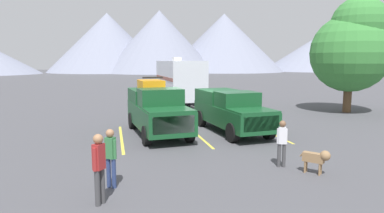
{
  "coord_description": "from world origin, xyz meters",
  "views": [
    {
      "loc": [
        -3.83,
        -16.16,
        3.48
      ],
      "look_at": [
        0.0,
        0.01,
        1.2
      ],
      "focal_mm": 31.64,
      "sensor_mm": 36.0,
      "label": 1
    }
  ],
  "objects_px": {
    "person_b": "(282,140)",
    "dog": "(318,157)",
    "person_c": "(111,154)",
    "person_a": "(99,164)",
    "pickup_truck_a": "(157,108)",
    "camper_trailer_a": "(180,80)",
    "pickup_truck_b": "(230,109)"
  },
  "relations": [
    {
      "from": "person_c",
      "to": "camper_trailer_a",
      "type": "bearing_deg",
      "value": 72.55
    },
    {
      "from": "person_b",
      "to": "pickup_truck_b",
      "type": "bearing_deg",
      "value": 87.31
    },
    {
      "from": "pickup_truck_b",
      "to": "person_a",
      "type": "relative_size",
      "value": 3.25
    },
    {
      "from": "person_b",
      "to": "person_a",
      "type": "bearing_deg",
      "value": -163.78
    },
    {
      "from": "pickup_truck_b",
      "to": "person_c",
      "type": "xyz_separation_m",
      "value": [
        -5.7,
        -6.28,
        -0.15
      ]
    },
    {
      "from": "pickup_truck_a",
      "to": "person_b",
      "type": "height_order",
      "value": "pickup_truck_a"
    },
    {
      "from": "pickup_truck_a",
      "to": "person_c",
      "type": "height_order",
      "value": "pickup_truck_a"
    },
    {
      "from": "pickup_truck_a",
      "to": "person_b",
      "type": "relative_size",
      "value": 3.63
    },
    {
      "from": "person_a",
      "to": "person_b",
      "type": "height_order",
      "value": "person_a"
    },
    {
      "from": "person_b",
      "to": "person_c",
      "type": "bearing_deg",
      "value": -173.82
    },
    {
      "from": "pickup_truck_b",
      "to": "person_b",
      "type": "height_order",
      "value": "pickup_truck_b"
    },
    {
      "from": "person_b",
      "to": "person_c",
      "type": "xyz_separation_m",
      "value": [
        -5.43,
        -0.59,
        0.06
      ]
    },
    {
      "from": "pickup_truck_b",
      "to": "camper_trailer_a",
      "type": "xyz_separation_m",
      "value": [
        -0.44,
        10.43,
        0.87
      ]
    },
    {
      "from": "pickup_truck_b",
      "to": "person_a",
      "type": "height_order",
      "value": "pickup_truck_b"
    },
    {
      "from": "pickup_truck_a",
      "to": "pickup_truck_b",
      "type": "height_order",
      "value": "pickup_truck_a"
    },
    {
      "from": "pickup_truck_a",
      "to": "camper_trailer_a",
      "type": "distance_m",
      "value": 10.62
    },
    {
      "from": "dog",
      "to": "pickup_truck_b",
      "type": "bearing_deg",
      "value": 93.88
    },
    {
      "from": "pickup_truck_a",
      "to": "pickup_truck_b",
      "type": "distance_m",
      "value": 3.59
    },
    {
      "from": "person_c",
      "to": "dog",
      "type": "distance_m",
      "value": 6.17
    },
    {
      "from": "pickup_truck_a",
      "to": "person_b",
      "type": "distance_m",
      "value": 6.87
    },
    {
      "from": "pickup_truck_b",
      "to": "dog",
      "type": "height_order",
      "value": "pickup_truck_b"
    },
    {
      "from": "pickup_truck_b",
      "to": "person_b",
      "type": "relative_size",
      "value": 3.68
    },
    {
      "from": "pickup_truck_b",
      "to": "camper_trailer_a",
      "type": "bearing_deg",
      "value": 92.43
    },
    {
      "from": "camper_trailer_a",
      "to": "person_b",
      "type": "bearing_deg",
      "value": -89.38
    },
    {
      "from": "person_b",
      "to": "dog",
      "type": "distance_m",
      "value": 1.23
    },
    {
      "from": "camper_trailer_a",
      "to": "person_b",
      "type": "height_order",
      "value": "camper_trailer_a"
    },
    {
      "from": "camper_trailer_a",
      "to": "person_a",
      "type": "distance_m",
      "value": 18.64
    },
    {
      "from": "pickup_truck_a",
      "to": "pickup_truck_b",
      "type": "bearing_deg",
      "value": -5.03
    },
    {
      "from": "camper_trailer_a",
      "to": "person_b",
      "type": "xyz_separation_m",
      "value": [
        0.17,
        -16.12,
        -1.08
      ]
    },
    {
      "from": "person_b",
      "to": "person_c",
      "type": "distance_m",
      "value": 5.46
    },
    {
      "from": "person_b",
      "to": "camper_trailer_a",
      "type": "bearing_deg",
      "value": 90.62
    },
    {
      "from": "pickup_truck_a",
      "to": "person_b",
      "type": "xyz_separation_m",
      "value": [
        3.31,
        -6.01,
        -0.32
      ]
    }
  ]
}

